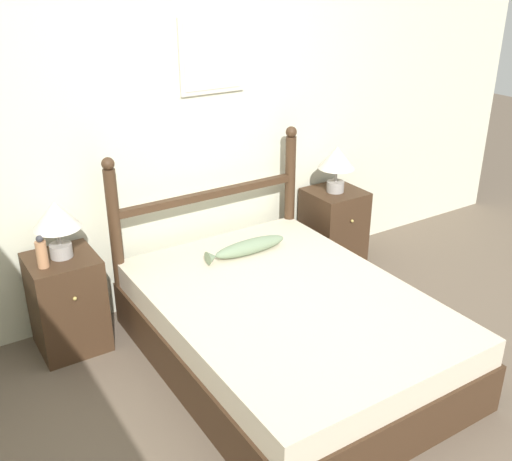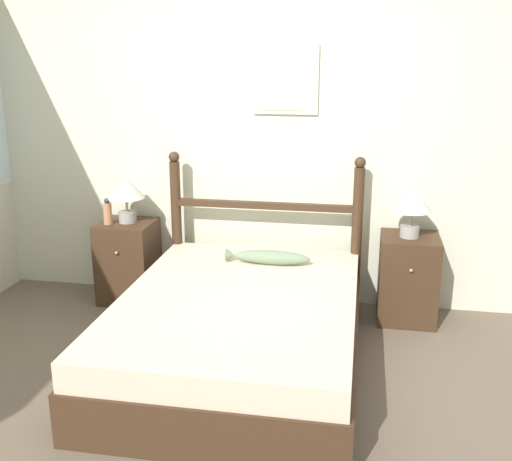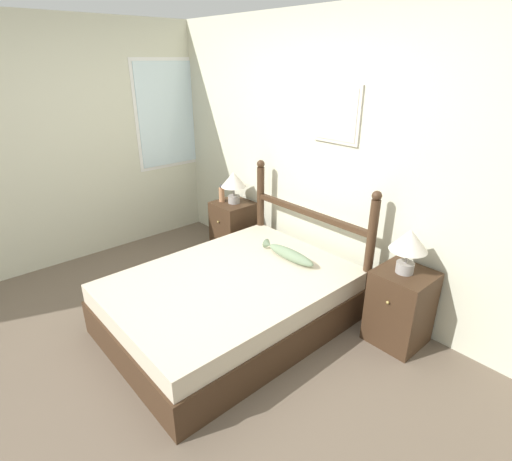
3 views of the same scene
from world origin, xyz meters
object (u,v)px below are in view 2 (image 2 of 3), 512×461
object	(u,v)px
bed	(239,331)
bottle	(108,212)
table_lamp_right	(412,203)
nightstand_right	(408,278)
nightstand_left	(129,261)
fish_pillow	(269,257)
table_lamp_left	(126,190)

from	to	relation	value
bed	bottle	distance (m)	1.51
bed	table_lamp_right	distance (m)	1.51
nightstand_right	bed	bearing A→B (deg)	-140.57
bottle	nightstand_left	bearing A→B (deg)	30.42
nightstand_right	fish_pillow	xyz separation A→B (m)	(-0.98, -0.28, 0.20)
bed	nightstand_right	size ratio (longest dim) A/B	3.16
fish_pillow	table_lamp_left	bearing A→B (deg)	165.98
table_lamp_left	fish_pillow	distance (m)	1.23
nightstand_left	table_lamp_left	bearing A→B (deg)	36.22
table_lamp_right	bottle	distance (m)	2.24
table_lamp_left	nightstand_right	bearing A→B (deg)	-0.24
bed	nightstand_right	world-z (taller)	nightstand_right
nightstand_left	table_lamp_right	bearing A→B (deg)	-0.26
bed	nightstand_left	world-z (taller)	nightstand_left
nightstand_left	nightstand_right	size ratio (longest dim) A/B	1.00
table_lamp_right	bottle	size ratio (longest dim) A/B	1.77
bottle	fish_pillow	size ratio (longest dim) A/B	0.34
nightstand_left	fish_pillow	size ratio (longest dim) A/B	1.06
table_lamp_left	fish_pillow	bearing A→B (deg)	-14.02
bottle	bed	bearing A→B (deg)	-34.42
bed	fish_pillow	distance (m)	0.67
nightstand_right	fish_pillow	size ratio (longest dim) A/B	1.06
nightstand_right	bottle	world-z (taller)	bottle
table_lamp_right	bottle	world-z (taller)	table_lamp_right
nightstand_right	table_lamp_left	distance (m)	2.19
nightstand_left	table_lamp_left	world-z (taller)	table_lamp_left
table_lamp_left	bottle	bearing A→B (deg)	-149.00
nightstand_right	table_lamp_left	bearing A→B (deg)	179.76
nightstand_right	table_lamp_right	world-z (taller)	table_lamp_right
nightstand_right	bottle	xyz separation A→B (m)	(-2.25, -0.07, 0.41)
nightstand_left	table_lamp_right	size ratio (longest dim) A/B	1.77
nightstand_right	table_lamp_left	world-z (taller)	table_lamp_left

